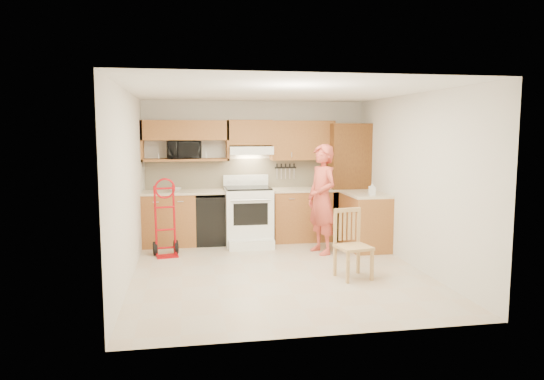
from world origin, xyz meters
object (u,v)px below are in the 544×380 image
object	(u,v)px
dining_chair	(354,244)
range	(249,211)
microwave	(184,150)
person	(322,199)
hand_truck	(166,221)

from	to	relation	value
dining_chair	range	bearing A→B (deg)	106.96
microwave	dining_chair	xyz separation A→B (m)	(2.22, -2.56, -1.18)
range	person	bearing A→B (deg)	-36.17
person	hand_truck	world-z (taller)	person
person	microwave	bearing A→B (deg)	-135.19
microwave	hand_truck	world-z (taller)	microwave
range	hand_truck	size ratio (longest dim) A/B	1.07
range	dining_chair	size ratio (longest dim) A/B	1.28
range	hand_truck	world-z (taller)	range
microwave	range	xyz separation A→B (m)	(1.08, -0.35, -1.05)
range	microwave	bearing A→B (deg)	162.21
range	person	world-z (taller)	person
person	range	bearing A→B (deg)	-143.60
microwave	hand_truck	bearing A→B (deg)	-115.50
person	dining_chair	bearing A→B (deg)	-15.61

